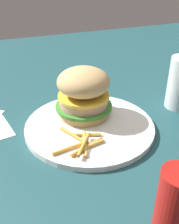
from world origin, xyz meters
TOP-DOWN VIEW (x-y plane):
  - ground_plane at (0.00, 0.00)m, footprint 1.60×1.60m
  - plate at (0.03, 0.03)m, footprint 0.28×0.28m
  - sandwich at (0.07, 0.03)m, footprint 0.13×0.13m
  - fries_pile at (-0.04, 0.07)m, footprint 0.11×0.11m
  - ketchup_bottle at (-0.27, 0.04)m, footprint 0.04×0.04m

SIDE VIEW (x-z plane):
  - ground_plane at x=0.00m, z-range 0.00..0.00m
  - plate at x=0.03m, z-range 0.00..0.01m
  - fries_pile at x=-0.04m, z-range 0.01..0.02m
  - sandwich at x=0.07m, z-range 0.01..0.12m
  - ketchup_bottle at x=-0.27m, z-range 0.00..0.14m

